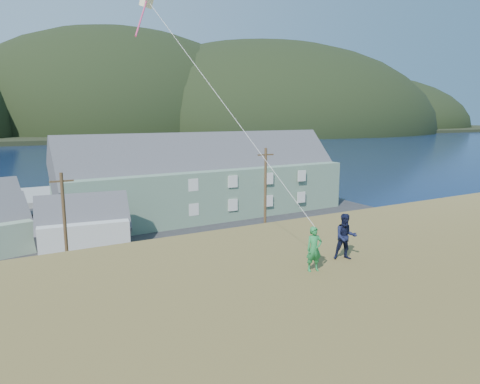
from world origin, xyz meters
name	(u,v)px	position (x,y,z in m)	size (l,w,h in m)	color
ground	(137,286)	(0.00, 0.00, 0.00)	(900.00, 900.00, 0.00)	#0A1638
grass_strip	(145,295)	(0.00, -2.00, 0.05)	(110.00, 8.00, 0.10)	#4C3D19
waterfront_lot	(94,232)	(0.00, 17.00, 0.06)	(72.00, 36.00, 0.12)	#28282B
wharf	(22,198)	(-6.00, 40.00, 0.45)	(26.00, 14.00, 0.90)	gray
far_shore	(13,131)	(0.00, 330.00, 1.00)	(900.00, 320.00, 2.00)	black
far_hills	(74,131)	(35.59, 279.38, 2.00)	(760.00, 265.00, 143.00)	black
lodge	(207,177)	(14.28, 18.50, 4.84)	(36.09, 10.99, 12.60)	slate
shed_white	(84,226)	(-1.97, 10.40, 2.50)	(8.72, 6.33, 6.49)	silver
utility_poles	(89,226)	(-2.89, 1.50, 4.60)	(30.45, 0.24, 9.61)	#47331E
parked_cars	(12,227)	(-7.74, 20.28, 0.86)	(23.55, 13.02, 1.58)	black
kite_flyer_green	(314,249)	(1.19, -18.97, 7.98)	(0.57, 0.38, 1.57)	#227D3D
kite_flyer_navy	(346,237)	(2.99, -18.57, 8.07)	(0.84, 0.66, 1.74)	black
kite_rig	(149,6)	(-2.67, -13.67, 16.54)	(2.56, 3.11, 10.53)	#FDF8C0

